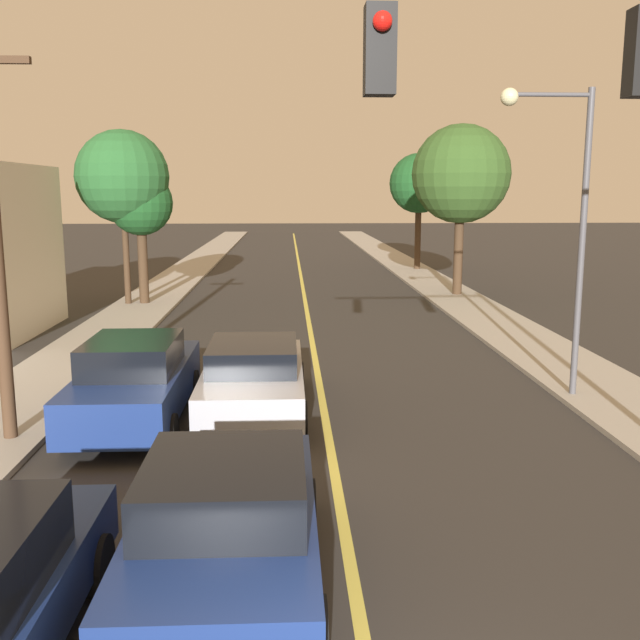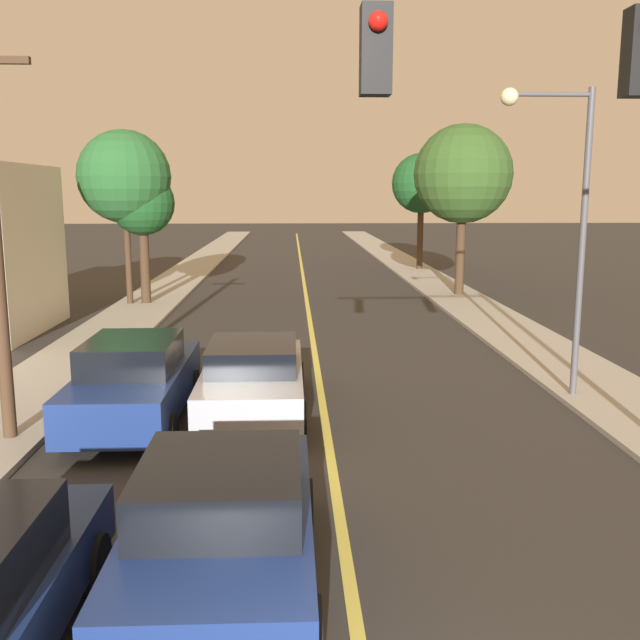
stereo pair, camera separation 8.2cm
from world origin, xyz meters
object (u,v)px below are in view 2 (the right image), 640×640
(car_near_lane_front, at_px, (223,523))
(tree_left_far, at_px, (124,177))
(car_near_lane_second, at_px, (253,375))
(tree_left_near, at_px, (142,205))
(tree_right_near, at_px, (463,174))
(tree_right_far, at_px, (421,184))
(car_outer_lane_second, at_px, (135,380))
(streetlamp_right, at_px, (562,199))

(car_near_lane_front, xyz_separation_m, tree_left_far, (-5.58, 20.67, 4.21))
(car_near_lane_second, bearing_deg, tree_left_near, 109.45)
(tree_left_far, bearing_deg, car_near_lane_second, -68.20)
(tree_left_near, distance_m, tree_right_near, 13.18)
(tree_left_near, xyz_separation_m, tree_right_far, (13.13, 12.20, 0.94))
(car_near_lane_second, relative_size, tree_left_far, 0.75)
(tree_right_near, bearing_deg, car_outer_lane_second, -121.68)
(tree_left_far, distance_m, tree_right_near, 13.74)
(tree_left_near, relative_size, tree_right_near, 0.72)
(car_outer_lane_second, distance_m, streetlamp_right, 9.41)
(car_outer_lane_second, height_order, tree_left_near, tree_left_near)
(car_near_lane_front, xyz_separation_m, tree_right_far, (8.16, 33.00, 4.10))
(car_outer_lane_second, xyz_separation_m, tree_right_far, (10.41, 26.97, 4.05))
(car_near_lane_front, relative_size, tree_left_near, 0.87)
(car_outer_lane_second, xyz_separation_m, tree_right_near, (10.27, 16.64, 4.32))
(car_near_lane_front, xyz_separation_m, streetlamp_right, (6.42, 7.28, 3.50))
(car_outer_lane_second, bearing_deg, car_near_lane_front, -69.54)
(car_near_lane_front, xyz_separation_m, car_outer_lane_second, (-2.25, 6.03, 0.05))
(car_near_lane_second, distance_m, tree_right_near, 18.39)
(tree_left_near, bearing_deg, tree_left_far, -167.77)
(tree_left_near, bearing_deg, car_outer_lane_second, -79.56)
(tree_left_near, bearing_deg, streetlamp_right, -49.89)
(car_near_lane_front, bearing_deg, streetlamp_right, 48.62)
(car_near_lane_front, distance_m, tree_right_far, 34.24)
(car_near_lane_second, height_order, tree_right_far, tree_right_far)
(tree_left_far, relative_size, tree_right_far, 1.03)
(tree_left_far, height_order, tree_right_far, tree_left_far)
(tree_right_near, bearing_deg, car_near_lane_front, -109.47)
(tree_left_far, xyz_separation_m, tree_right_far, (13.74, 12.34, -0.11))
(streetlamp_right, distance_m, tree_right_near, 15.50)
(car_outer_lane_second, bearing_deg, tree_left_near, 100.44)
(tree_left_near, bearing_deg, car_near_lane_front, -76.56)
(tree_right_near, bearing_deg, streetlamp_right, -95.94)
(tree_right_far, bearing_deg, car_near_lane_front, -103.89)
(tree_right_far, bearing_deg, car_outer_lane_second, -111.11)
(streetlamp_right, height_order, tree_right_near, tree_right_near)
(car_near_lane_front, height_order, streetlamp_right, streetlamp_right)
(tree_right_near, xyz_separation_m, tree_right_far, (0.14, 10.33, -0.27))
(car_near_lane_front, xyz_separation_m, car_near_lane_second, (-0.00, 6.72, -0.05))
(car_near_lane_front, bearing_deg, tree_left_far, 105.11)
(streetlamp_right, bearing_deg, car_near_lane_front, -131.38)
(car_outer_lane_second, height_order, streetlamp_right, streetlamp_right)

